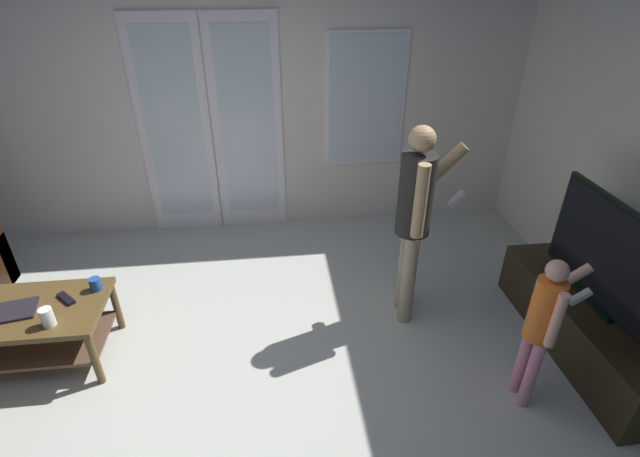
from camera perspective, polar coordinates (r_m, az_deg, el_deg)
The scene contains 11 objects.
ground_plane at distance 3.25m, azimuth -11.62°, elevation -19.70°, with size 5.89×4.68×0.02m, color #B6B8AD.
wall_back_with_doors at distance 4.55m, azimuth -11.33°, elevation 15.48°, with size 5.89×0.09×2.73m.
coffee_table at distance 3.69m, azimuth -31.05°, elevation -9.86°, with size 0.85×0.60×0.45m.
tv_stand at distance 3.83m, azimuth 29.86°, elevation -10.41°, with size 0.48×1.55×0.40m.
flat_screen_tv at distance 3.52m, azimuth 32.17°, elevation -3.13°, with size 0.08×1.14×0.74m.
person_adult at distance 3.31m, azimuth 11.67°, elevation 2.11°, with size 0.53×0.42×1.53m.
person_child at distance 3.02m, azimuth 25.77°, elevation -10.26°, with size 0.44×0.28×1.05m.
laptop_closed at distance 3.67m, azimuth -34.00°, elevation -8.51°, with size 0.32×0.22×0.02m, color #251F28.
cup_near_edge at distance 3.58m, azimuth -25.95°, elevation -6.18°, with size 0.08×0.08×0.09m, color #22499E.
cup_by_laptop at distance 3.39m, azimuth -30.58°, elevation -9.39°, with size 0.08×0.08×0.13m, color white.
tv_remote_black at distance 3.60m, azimuth -28.81°, elevation -7.57°, with size 0.17×0.05×0.02m, color black.
Camera 1 is at (0.37, -2.09, 2.45)m, focal length 25.97 mm.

